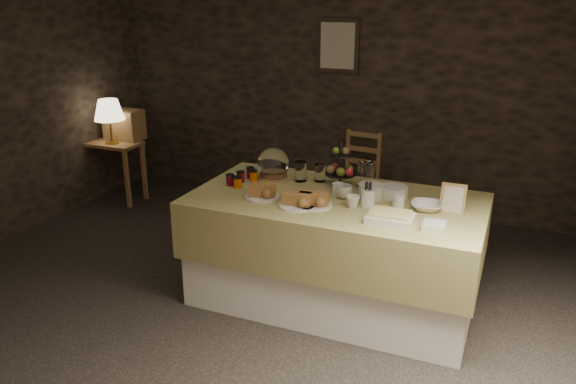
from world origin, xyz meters
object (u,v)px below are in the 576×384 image
at_px(buffet_table, 335,242).
at_px(fruit_stand, 341,169).
at_px(console_table, 113,153).
at_px(chair, 357,179).
at_px(wine_rack, 124,124).
at_px(table_lamp, 109,110).

xyz_separation_m(buffet_table, fruit_stand, (-0.06, 0.29, 0.49)).
bearing_deg(buffet_table, console_table, 158.72).
bearing_deg(buffet_table, chair, 100.81).
bearing_deg(console_table, fruit_stand, -16.63).
height_order(wine_rack, fruit_stand, fruit_stand).
xyz_separation_m(console_table, table_lamp, (0.05, -0.05, 0.50)).
bearing_deg(chair, table_lamp, -157.16).
bearing_deg(console_table, table_lamp, -45.00).
bearing_deg(table_lamp, buffet_table, -20.77).
distance_m(wine_rack, chair, 2.72).
xyz_separation_m(console_table, wine_rack, (0.05, 0.18, 0.30)).
xyz_separation_m(buffet_table, console_table, (-3.04, 1.18, 0.07)).
bearing_deg(fruit_stand, console_table, 163.37).
bearing_deg(table_lamp, wine_rack, 90.00).
height_order(console_table, wine_rack, wine_rack).
height_order(buffet_table, console_table, buffet_table).
distance_m(table_lamp, wine_rack, 0.31).
xyz_separation_m(table_lamp, chair, (2.64, 0.70, -0.66)).
relative_size(chair, fruit_stand, 2.04).
relative_size(buffet_table, chair, 3.06).
xyz_separation_m(console_table, chair, (2.69, 0.65, -0.16)).
xyz_separation_m(buffet_table, table_lamp, (-2.99, 1.13, 0.58)).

